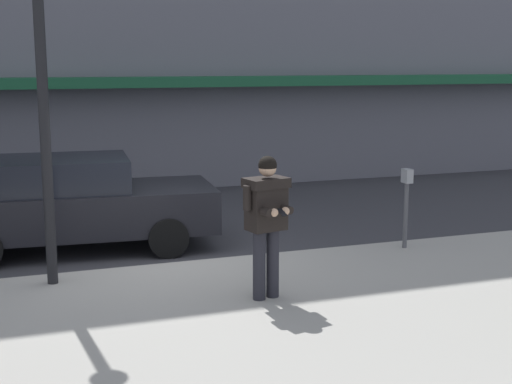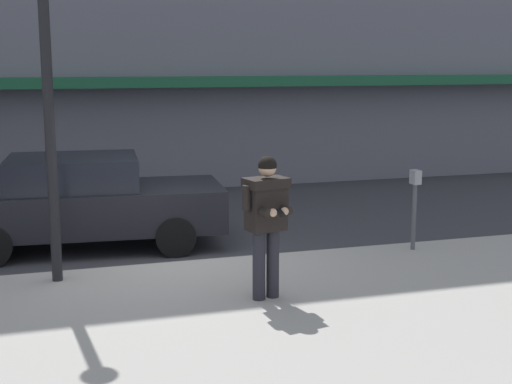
% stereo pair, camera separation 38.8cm
% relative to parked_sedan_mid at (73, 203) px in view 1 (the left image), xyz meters
% --- Properties ---
extents(ground_plane, '(80.00, 80.00, 0.00)m').
position_rel_parked_sedan_mid_xyz_m(ground_plane, '(1.21, -1.55, -0.79)').
color(ground_plane, '#333338').
extents(sidewalk, '(32.00, 5.30, 0.14)m').
position_rel_parked_sedan_mid_xyz_m(sidewalk, '(2.21, -4.40, -0.72)').
color(sidewalk, '#99968E').
rests_on(sidewalk, ground).
extents(curb_paint_line, '(28.00, 0.12, 0.01)m').
position_rel_parked_sedan_mid_xyz_m(curb_paint_line, '(2.21, -1.50, -0.79)').
color(curb_paint_line, silver).
rests_on(curb_paint_line, ground).
extents(parked_sedan_mid, '(4.63, 2.20, 1.54)m').
position_rel_parked_sedan_mid_xyz_m(parked_sedan_mid, '(0.00, 0.00, 0.00)').
color(parked_sedan_mid, black).
rests_on(parked_sedan_mid, ground).
extents(man_texting_on_phone, '(0.64, 0.63, 1.81)m').
position_rel_parked_sedan_mid_xyz_m(man_texting_on_phone, '(2.00, -3.73, 0.46)').
color(man_texting_on_phone, '#23232B').
rests_on(man_texting_on_phone, sidewalk).
extents(street_lamp_post, '(0.36, 0.36, 4.88)m').
position_rel_parked_sedan_mid_xyz_m(street_lamp_post, '(-0.49, -2.20, 2.35)').
color(street_lamp_post, black).
rests_on(street_lamp_post, sidewalk).
extents(parking_meter, '(0.12, 0.18, 1.27)m').
position_rel_parked_sedan_mid_xyz_m(parking_meter, '(4.94, -2.15, 0.18)').
color(parking_meter, '#4C4C51').
rests_on(parking_meter, sidewalk).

